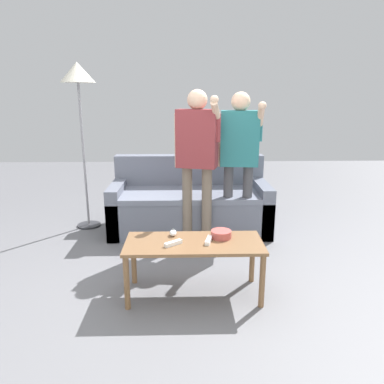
# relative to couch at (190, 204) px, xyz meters

# --- Properties ---
(ground_plane) EXTENTS (12.00, 12.00, 0.00)m
(ground_plane) POSITION_rel_couch_xyz_m (-0.09, -1.35, -0.30)
(ground_plane) COLOR slate
(couch) EXTENTS (1.83, 0.85, 0.85)m
(couch) POSITION_rel_couch_xyz_m (0.00, 0.00, 0.00)
(couch) COLOR slate
(couch) RESTS_ON ground
(coffee_table) EXTENTS (1.07, 0.46, 0.45)m
(coffee_table) POSITION_rel_couch_xyz_m (0.00, -1.51, 0.09)
(coffee_table) COLOR brown
(coffee_table) RESTS_ON ground
(snack_bowl) EXTENTS (0.16, 0.16, 0.06)m
(snack_bowl) POSITION_rel_couch_xyz_m (0.22, -1.43, 0.18)
(snack_bowl) COLOR #B24C47
(snack_bowl) RESTS_ON coffee_table
(game_remote_nunchuk) EXTENTS (0.06, 0.09, 0.05)m
(game_remote_nunchuk) POSITION_rel_couch_xyz_m (-0.16, -1.38, 0.18)
(game_remote_nunchuk) COLOR white
(game_remote_nunchuk) RESTS_ON coffee_table
(floor_lamp) EXTENTS (0.39, 0.39, 1.92)m
(floor_lamp) POSITION_rel_couch_xyz_m (-1.24, 0.10, 1.40)
(floor_lamp) COLOR #2D2D33
(floor_lamp) RESTS_ON ground
(player_right) EXTENTS (0.47, 0.39, 1.60)m
(player_right) POSITION_rel_couch_xyz_m (0.52, -0.35, 0.71)
(player_right) COLOR #47474C
(player_right) RESTS_ON ground
(player_center) EXTENTS (0.47, 0.42, 1.62)m
(player_center) POSITION_rel_couch_xyz_m (0.07, -0.48, 0.72)
(player_center) COLOR #756656
(player_center) RESTS_ON ground
(game_remote_wand_near) EXTENTS (0.14, 0.12, 0.03)m
(game_remote_wand_near) POSITION_rel_couch_xyz_m (-0.16, -1.57, 0.17)
(game_remote_wand_near) COLOR white
(game_remote_wand_near) RESTS_ON coffee_table
(game_remote_wand_far) EXTENTS (0.07, 0.16, 0.03)m
(game_remote_wand_far) POSITION_rel_couch_xyz_m (0.12, -1.52, 0.17)
(game_remote_wand_far) COLOR white
(game_remote_wand_far) RESTS_ON coffee_table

